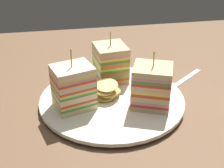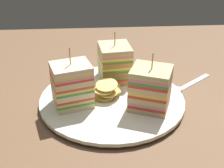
{
  "view_description": "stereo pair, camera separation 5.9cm",
  "coord_description": "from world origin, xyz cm",
  "views": [
    {
      "loc": [
        9.53,
        51.16,
        33.23
      ],
      "look_at": [
        0.0,
        0.0,
        4.28
      ],
      "focal_mm": 49.15,
      "sensor_mm": 36.0,
      "label": 1
    },
    {
      "loc": [
        3.63,
        51.91,
        33.23
      ],
      "look_at": [
        0.0,
        0.0,
        4.28
      ],
      "focal_mm": 49.15,
      "sensor_mm": 36.0,
      "label": 2
    }
  ],
  "objects": [
    {
      "name": "sandwich_wedge_1",
      "position": [
        -1.13,
        -7.71,
        5.18
      ],
      "size": [
        7.13,
        7.71,
        10.97
      ],
      "rotation": [
        0.0,
        0.0,
        7.96
      ],
      "color": "#D6C67E",
      "rests_on": "plate"
    },
    {
      "name": "chip_pile",
      "position": [
        0.97,
        -0.35,
        2.61
      ],
      "size": [
        7.27,
        7.71,
        3.33
      ],
      "color": "#D5B569",
      "rests_on": "plate"
    },
    {
      "name": "plate",
      "position": [
        0.0,
        0.0,
        0.77
      ],
      "size": [
        28.64,
        28.64,
        1.28
      ],
      "color": "white",
      "rests_on": "ground_plane"
    },
    {
      "name": "spoon",
      "position": [
        -15.35,
        -4.39,
        0.39
      ],
      "size": [
        12.09,
        9.83,
        1.0
      ],
      "rotation": [
        0.0,
        0.0,
        0.65
      ],
      "color": "silver",
      "rests_on": "ground_plane"
    },
    {
      "name": "ground_plane",
      "position": [
        0.0,
        0.0,
        -0.9
      ],
      "size": [
        104.63,
        92.98,
        1.8
      ],
      "primitive_type": "cube",
      "color": "brown"
    },
    {
      "name": "sandwich_wedge_2",
      "position": [
        7.54,
        2.0,
        5.45
      ],
      "size": [
        8.38,
        7.48,
        11.72
      ],
      "rotation": [
        0.0,
        0.0,
        9.71
      ],
      "color": "beige",
      "rests_on": "plate"
    },
    {
      "name": "sandwich_wedge_0",
      "position": [
        -6.74,
        3.94,
        5.28
      ],
      "size": [
        8.86,
        8.41,
        11.04
      ],
      "rotation": [
        0.0,
        0.0,
        5.9
      ],
      "color": "#DBB387",
      "rests_on": "plate"
    }
  ]
}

